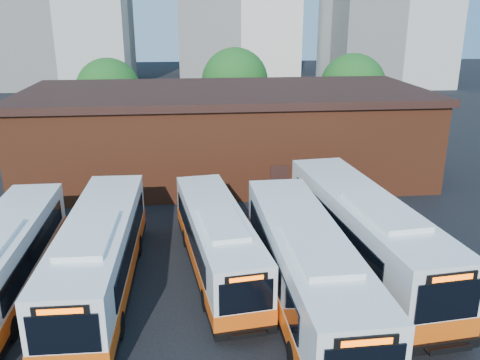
{
  "coord_description": "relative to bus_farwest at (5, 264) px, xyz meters",
  "views": [
    {
      "loc": [
        -2.65,
        -16.38,
        11.71
      ],
      "look_at": [
        -0.29,
        6.68,
        3.96
      ],
      "focal_mm": 38.0,
      "sensor_mm": 36.0,
      "label": 1
    }
  ],
  "objects": [
    {
      "name": "ground",
      "position": [
        10.62,
        -3.78,
        -1.5
      ],
      "size": [
        220.0,
        220.0,
        0.0
      ],
      "primitive_type": "plane",
      "color": "black"
    },
    {
      "name": "bus_farwest",
      "position": [
        0.0,
        0.0,
        0.0
      ],
      "size": [
        2.62,
        12.18,
        3.31
      ],
      "rotation": [
        0.0,
        0.0,
        0.0
      ],
      "color": "white",
      "rests_on": "ground"
    },
    {
      "name": "tree_east",
      "position": [
        23.62,
        27.22,
        3.33
      ],
      "size": [
        6.24,
        6.24,
        7.96
      ],
      "color": "#382314",
      "rests_on": "ground"
    },
    {
      "name": "bus_midwest",
      "position": [
        9.1,
        1.24,
        -0.06
      ],
      "size": [
        3.85,
        11.82,
        3.17
      ],
      "rotation": [
        0.0,
        0.0,
        0.13
      ],
      "color": "white",
      "rests_on": "ground"
    },
    {
      "name": "transit_worker",
      "position": [
        12.4,
        -5.82,
        -0.62
      ],
      "size": [
        0.46,
        0.67,
        1.77
      ],
      "primitive_type": "imported",
      "rotation": [
        0.0,
        0.0,
        1.52
      ],
      "color": "#131B37",
      "rests_on": "ground"
    },
    {
      "name": "tree_mid",
      "position": [
        12.62,
        30.22,
        3.58
      ],
      "size": [
        6.56,
        6.56,
        8.36
      ],
      "color": "#382314",
      "rests_on": "ground"
    },
    {
      "name": "bus_mideast",
      "position": [
        12.46,
        -2.33,
        0.18
      ],
      "size": [
        3.12,
        13.66,
        3.7
      ],
      "rotation": [
        0.0,
        0.0,
        0.02
      ],
      "color": "white",
      "rests_on": "ground"
    },
    {
      "name": "depot_building",
      "position": [
        10.62,
        16.22,
        1.76
      ],
      "size": [
        28.6,
        12.6,
        6.4
      ],
      "color": "maroon",
      "rests_on": "ground"
    },
    {
      "name": "bus_east",
      "position": [
        15.91,
        0.78,
        0.22
      ],
      "size": [
        4.24,
        14.13,
        3.8
      ],
      "rotation": [
        0.0,
        0.0,
        0.1
      ],
      "color": "white",
      "rests_on": "ground"
    },
    {
      "name": "tree_west",
      "position": [
        0.62,
        28.22,
        3.14
      ],
      "size": [
        6.0,
        6.0,
        7.65
      ],
      "color": "#382314",
      "rests_on": "ground"
    },
    {
      "name": "bus_west",
      "position": [
        3.95,
        -0.0,
        0.1
      ],
      "size": [
        2.89,
        13.01,
        3.53
      ],
      "rotation": [
        0.0,
        0.0,
        -0.02
      ],
      "color": "white",
      "rests_on": "ground"
    }
  ]
}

